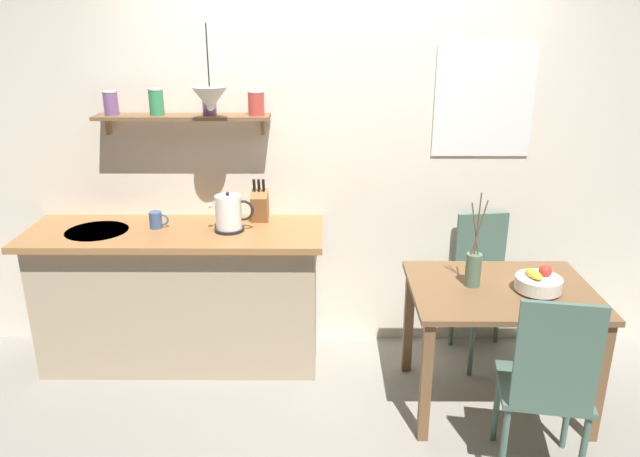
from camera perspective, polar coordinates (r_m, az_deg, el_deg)
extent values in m
plane|color=gray|center=(3.89, 1.50, -14.57)|extent=(14.00, 14.00, 0.00)
cube|color=silver|center=(3.97, 4.40, 7.39)|extent=(6.80, 0.10, 2.70)
cube|color=white|center=(3.98, 15.14, 11.42)|extent=(0.62, 0.01, 0.68)
cube|color=silver|center=(3.98, 15.13, 11.43)|extent=(0.56, 0.01, 0.62)
cube|color=tan|center=(4.05, -12.91, -6.44)|extent=(1.74, 0.52, 0.88)
cube|color=#9E6B3D|center=(3.86, -13.49, -0.40)|extent=(1.83, 0.63, 0.04)
cylinder|color=#B7BABF|center=(3.97, -20.19, -0.27)|extent=(0.38, 0.38, 0.01)
cube|color=brown|center=(3.86, -12.80, 10.17)|extent=(1.07, 0.18, 0.02)
cube|color=#99754C|center=(4.08, -19.23, 9.19)|extent=(0.02, 0.06, 0.12)
cube|color=#99754C|center=(3.87, -5.36, 9.67)|extent=(0.02, 0.06, 0.12)
cylinder|color=#7F5689|center=(3.96, -19.02, 11.00)|extent=(0.09, 0.09, 0.14)
cylinder|color=silver|center=(3.95, -19.14, 12.04)|extent=(0.09, 0.09, 0.01)
cylinder|color=#388E56|center=(3.88, -15.10, 11.34)|extent=(0.09, 0.09, 0.15)
cylinder|color=silver|center=(3.87, -15.20, 12.51)|extent=(0.09, 0.09, 0.01)
cylinder|color=#7F5689|center=(3.81, -10.34, 11.45)|extent=(0.08, 0.08, 0.14)
cylinder|color=silver|center=(3.80, -10.41, 12.55)|extent=(0.09, 0.09, 0.01)
cylinder|color=#BC4238|center=(3.77, -6.00, 11.56)|extent=(0.10, 0.10, 0.14)
cylinder|color=silver|center=(3.76, -6.04, 12.67)|extent=(0.10, 0.10, 0.01)
cube|color=brown|center=(3.55, 16.68, -5.61)|extent=(1.01, 0.78, 0.03)
cube|color=brown|center=(3.34, 9.89, -14.02)|extent=(0.06, 0.06, 0.71)
cube|color=brown|center=(3.60, 24.74, -13.01)|extent=(0.06, 0.06, 0.71)
cube|color=brown|center=(3.91, 8.31, -8.53)|extent=(0.06, 0.06, 0.71)
cube|color=brown|center=(4.14, 21.04, -8.09)|extent=(0.06, 0.06, 0.71)
cube|color=#4C6B5B|center=(3.25, 20.16, -13.85)|extent=(0.48, 0.47, 0.03)
cube|color=#4C6B5B|center=(2.95, 21.38, -11.22)|extent=(0.37, 0.09, 0.54)
cylinder|color=#4C6B5B|center=(3.55, 22.20, -15.60)|extent=(0.03, 0.03, 0.45)
cylinder|color=#4C6B5B|center=(3.49, 16.25, -15.54)|extent=(0.03, 0.03, 0.45)
cylinder|color=#4C6B5B|center=(3.28, 23.38, -18.97)|extent=(0.03, 0.03, 0.45)
cylinder|color=#4C6B5B|center=(3.22, 16.84, -19.00)|extent=(0.03, 0.03, 0.45)
cube|color=#4C6B5B|center=(4.10, 15.56, -6.07)|extent=(0.44, 0.48, 0.03)
cube|color=#4C6B5B|center=(4.17, 14.84, -1.75)|extent=(0.34, 0.07, 0.48)
cylinder|color=#4C6B5B|center=(4.00, 14.05, -10.46)|extent=(0.03, 0.03, 0.45)
cylinder|color=#4C6B5B|center=(4.12, 18.38, -9.95)|extent=(0.03, 0.03, 0.45)
cylinder|color=#4C6B5B|center=(4.30, 12.30, -8.04)|extent=(0.03, 0.03, 0.45)
cylinder|color=#4C6B5B|center=(4.42, 16.36, -7.65)|extent=(0.03, 0.03, 0.45)
cylinder|color=silver|center=(3.56, 19.72, -5.50)|extent=(0.11, 0.11, 0.01)
cylinder|color=silver|center=(3.54, 19.80, -4.88)|extent=(0.25, 0.25, 0.07)
ellipsoid|color=yellow|center=(3.51, 19.42, -4.05)|extent=(0.09, 0.15, 0.04)
sphere|color=red|center=(3.56, 20.37, -3.75)|extent=(0.07, 0.07, 0.07)
cylinder|color=#567056|center=(3.50, 14.18, -3.78)|extent=(0.09, 0.09, 0.19)
cylinder|color=brown|center=(3.41, 14.34, 0.00)|extent=(0.06, 0.02, 0.29)
cylinder|color=brown|center=(3.39, 14.59, 0.42)|extent=(0.02, 0.02, 0.36)
cylinder|color=brown|center=(3.40, 14.73, 0.07)|extent=(0.08, 0.02, 0.31)
cylinder|color=black|center=(3.77, -8.50, -0.06)|extent=(0.18, 0.18, 0.02)
cylinder|color=white|center=(3.73, -8.58, 1.55)|extent=(0.16, 0.16, 0.21)
sphere|color=black|center=(3.70, -8.67, 3.24)|extent=(0.02, 0.02, 0.02)
cone|color=white|center=(3.74, -10.09, 2.14)|extent=(0.04, 0.04, 0.04)
torus|color=black|center=(3.72, -7.22, 1.70)|extent=(0.13, 0.02, 0.13)
cube|color=#9E6B3D|center=(3.88, -5.66, 2.16)|extent=(0.10, 0.18, 0.21)
cylinder|color=black|center=(3.82, -6.20, 4.09)|extent=(0.02, 0.04, 0.08)
cylinder|color=black|center=(3.82, -5.76, 4.09)|extent=(0.02, 0.04, 0.08)
cylinder|color=black|center=(3.82, -5.32, 4.10)|extent=(0.02, 0.04, 0.08)
cylinder|color=#3D5B89|center=(3.90, -15.16, 0.78)|extent=(0.08, 0.08, 0.10)
torus|color=#3D5B89|center=(3.88, -14.50, 0.81)|extent=(0.07, 0.01, 0.07)
cylinder|color=black|center=(3.57, -10.51, 15.70)|extent=(0.01, 0.01, 0.34)
cone|color=silver|center=(3.59, -10.27, 11.90)|extent=(0.21, 0.21, 0.14)
sphere|color=white|center=(3.60, -10.23, 11.14)|extent=(0.04, 0.04, 0.04)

